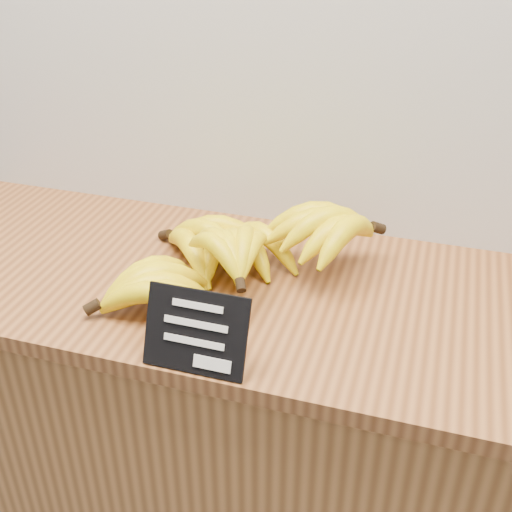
% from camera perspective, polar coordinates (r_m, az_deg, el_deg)
% --- Properties ---
extents(counter, '(1.36, 0.50, 0.90)m').
position_cam_1_polar(counter, '(1.49, 0.59, -18.20)').
color(counter, '#A46A34').
rests_on(counter, ground).
extents(counter_top, '(1.49, 0.54, 0.03)m').
position_cam_1_polar(counter_top, '(1.17, 0.72, -3.20)').
color(counter_top, brown).
rests_on(counter_top, counter).
extents(chalkboard_sign, '(0.16, 0.06, 0.12)m').
position_cam_1_polar(chalkboard_sign, '(0.96, -5.39, -6.73)').
color(chalkboard_sign, black).
rests_on(chalkboard_sign, counter_top).
extents(banana_pile, '(0.50, 0.38, 0.13)m').
position_cam_1_polar(banana_pile, '(1.17, -1.47, 0.53)').
color(banana_pile, yellow).
rests_on(banana_pile, counter_top).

